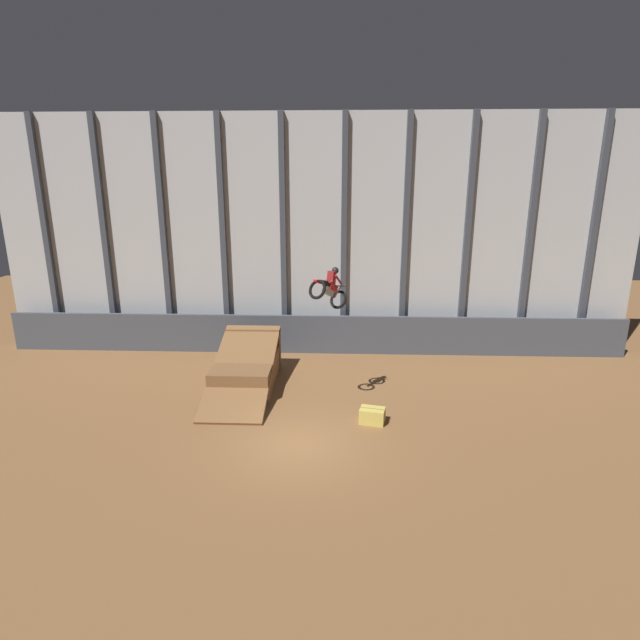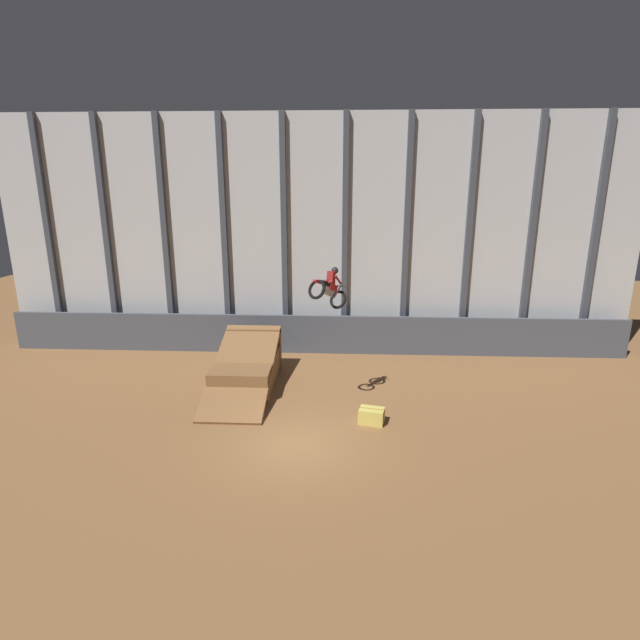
# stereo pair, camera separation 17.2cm
# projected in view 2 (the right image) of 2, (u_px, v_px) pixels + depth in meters

# --- Properties ---
(ground_plane) EXTENTS (60.00, 60.00, 0.00)m
(ground_plane) POSITION_uv_depth(u_px,v_px,m) (297.00, 445.00, 16.78)
(ground_plane) COLOR brown
(arena_back_wall) EXTENTS (32.00, 0.40, 11.79)m
(arena_back_wall) POSITION_uv_depth(u_px,v_px,m) (315.00, 236.00, 25.08)
(arena_back_wall) COLOR silver
(arena_back_wall) RESTS_ON ground_plane
(lower_barrier) EXTENTS (31.36, 0.20, 1.99)m
(lower_barrier) POSITION_uv_depth(u_px,v_px,m) (314.00, 334.00, 25.54)
(lower_barrier) COLOR #474C56
(lower_barrier) RESTS_ON ground_plane
(dirt_ramp) EXTENTS (2.52, 6.11, 2.12)m
(dirt_ramp) POSITION_uv_depth(u_px,v_px,m) (247.00, 367.00, 21.87)
(dirt_ramp) COLOR brown
(dirt_ramp) RESTS_ON ground_plane
(rider_bike_solo) EXTENTS (1.58, 1.78, 1.67)m
(rider_bike_solo) POSITION_uv_depth(u_px,v_px,m) (329.00, 289.00, 18.29)
(rider_bike_solo) COLOR black
(hay_bale_trackside) EXTENTS (1.01, 0.78, 0.57)m
(hay_bale_trackside) POSITION_uv_depth(u_px,v_px,m) (372.00, 416.00, 18.26)
(hay_bale_trackside) COLOR #CCB751
(hay_bale_trackside) RESTS_ON ground_plane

